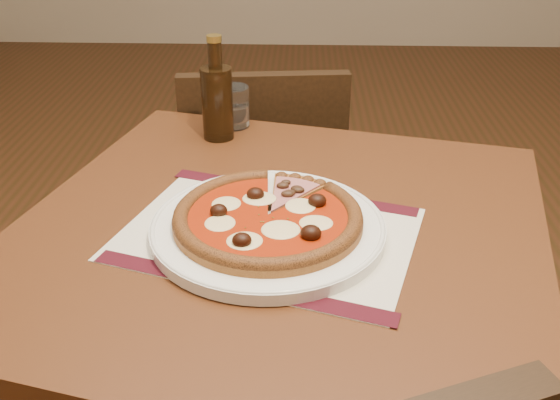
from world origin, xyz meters
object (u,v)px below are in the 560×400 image
object	(u,v)px
chair_far	(264,193)
bottle	(217,99)
table	(280,276)
water_glass	(233,107)
pizza	(268,217)
plate	(268,228)

from	to	relation	value
chair_far	bottle	size ratio (longest dim) A/B	4.00
table	water_glass	bearing A→B (deg)	105.79
water_glass	pizza	bearing A→B (deg)	-77.43
plate	table	bearing A→B (deg)	64.03
table	chair_far	world-z (taller)	chair_far
pizza	bottle	distance (m)	0.39
plate	bottle	world-z (taller)	bottle
chair_far	water_glass	size ratio (longest dim) A/B	9.78
water_glass	bottle	distance (m)	0.08
chair_far	plate	xyz separation A→B (m)	(0.05, -0.65, 0.29)
chair_far	pizza	size ratio (longest dim) A/B	2.92
water_glass	bottle	world-z (taller)	bottle
chair_far	table	bearing A→B (deg)	90.27
table	bottle	bearing A→B (deg)	112.06
table	chair_far	size ratio (longest dim) A/B	1.17
bottle	chair_far	bearing A→B (deg)	75.74
plate	water_glass	bearing A→B (deg)	102.60
pizza	bottle	bearing A→B (deg)	107.94
chair_far	pizza	xyz separation A→B (m)	(0.05, -0.65, 0.31)
table	bottle	world-z (taller)	bottle
table	plate	size ratio (longest dim) A/B	2.75
chair_far	plate	bearing A→B (deg)	88.55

